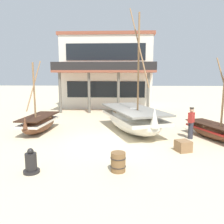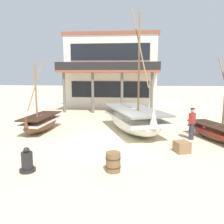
% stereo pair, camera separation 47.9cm
% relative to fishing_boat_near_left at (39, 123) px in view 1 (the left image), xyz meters
% --- Properties ---
extents(ground_plane, '(120.00, 120.00, 0.00)m').
position_rel_fishing_boat_near_left_xyz_m(ground_plane, '(4.41, -1.97, -0.55)').
color(ground_plane, beige).
extents(fishing_boat_near_left, '(1.52, 3.64, 4.20)m').
position_rel_fishing_boat_near_left_xyz_m(fishing_boat_near_left, '(0.00, 0.00, 0.00)').
color(fishing_boat_near_left, brown).
rests_on(fishing_boat_near_left, ground).
extents(fishing_boat_centre_large, '(4.10, 6.12, 7.20)m').
position_rel_fishing_boat_near_left_xyz_m(fishing_boat_centre_large, '(5.59, 0.36, 0.23)').
color(fishing_boat_centre_large, silver).
rests_on(fishing_boat_centre_large, ground).
extents(fishing_boat_far_right, '(2.34, 3.64, 4.26)m').
position_rel_fishing_boat_near_left_xyz_m(fishing_boat_far_right, '(9.88, -1.01, -0.10)').
color(fishing_boat_far_right, brown).
rests_on(fishing_boat_far_right, ground).
extents(fisherman_by_hull, '(0.40, 0.41, 1.68)m').
position_rel_fishing_boat_near_left_xyz_m(fisherman_by_hull, '(8.62, -1.04, 0.28)').
color(fisherman_by_hull, '#33333D').
rests_on(fisherman_by_hull, ground).
extents(capstan_winch, '(0.56, 0.56, 0.89)m').
position_rel_fishing_boat_near_left_xyz_m(capstan_winch, '(1.82, -5.69, -0.20)').
color(capstan_winch, black).
rests_on(capstan_winch, ground).
extents(wooden_barrel, '(0.56, 0.56, 0.70)m').
position_rel_fishing_boat_near_left_xyz_m(wooden_barrel, '(4.84, -5.43, -0.20)').
color(wooden_barrel, brown).
rests_on(wooden_barrel, ground).
extents(cargo_crate, '(0.76, 0.76, 0.50)m').
position_rel_fishing_boat_near_left_xyz_m(cargo_crate, '(7.69, -3.16, -0.30)').
color(cargo_crate, olive).
rests_on(cargo_crate, ground).
extents(harbor_building_main, '(9.44, 8.47, 7.47)m').
position_rel_fishing_boat_near_left_xyz_m(harbor_building_main, '(3.28, 11.98, 3.19)').
color(harbor_building_main, silver).
rests_on(harbor_building_main, ground).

